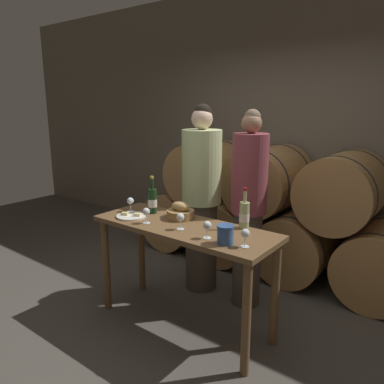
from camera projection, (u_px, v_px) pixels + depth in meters
ground_plane at (184, 324)px, 3.18m from camera, size 10.00×10.00×0.00m
stone_wall_back at (292, 123)px, 4.39m from camera, size 10.00×0.12×3.20m
barrel_stack at (267, 212)px, 4.18m from camera, size 3.13×0.88×1.38m
tasting_table at (184, 242)px, 3.01m from camera, size 1.54×0.56×0.88m
person_left at (202, 199)px, 3.62m from camera, size 0.38×0.38×1.82m
person_right at (249, 209)px, 3.32m from camera, size 0.31×0.31×1.78m
wine_bottle_red at (152, 201)px, 3.28m from camera, size 0.08×0.08×0.33m
wine_bottle_white at (244, 215)px, 2.89m from camera, size 0.08×0.08×0.32m
blue_crock at (225, 234)px, 2.57m from camera, size 0.12×0.12×0.13m
bread_basket at (181, 212)px, 3.14m from camera, size 0.23×0.23×0.14m
cheese_plate at (131, 216)px, 3.19m from camera, size 0.25×0.25×0.04m
wine_glass_far_left at (130, 202)px, 3.33m from camera, size 0.06×0.06×0.13m
wine_glass_left at (146, 212)px, 3.00m from camera, size 0.06×0.06×0.13m
wine_glass_center at (180, 218)px, 2.86m from camera, size 0.06×0.06×0.13m
wine_glass_right at (207, 226)px, 2.67m from camera, size 0.06×0.06×0.13m
wine_glass_far_right at (245, 234)px, 2.51m from camera, size 0.06×0.06×0.13m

